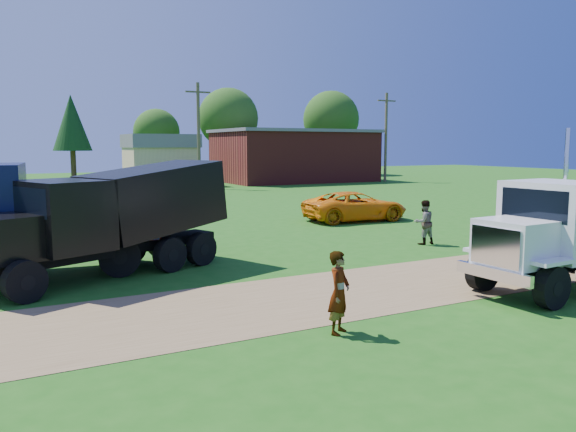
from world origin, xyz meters
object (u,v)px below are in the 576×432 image
navy_truck (10,219)px  orange_pickup (355,206)px  white_semi_tractor (558,236)px  black_dump_truck (115,213)px  spectator_a (339,293)px

navy_truck → orange_pickup: bearing=26.0°
white_semi_tractor → black_dump_truck: (-9.50, 7.14, 0.35)m
white_semi_tractor → black_dump_truck: size_ratio=0.93×
spectator_a → white_semi_tractor: bearing=-35.1°
orange_pickup → spectator_a: bearing=148.4°
navy_truck → orange_pickup: navy_truck is taller
navy_truck → spectator_a: 10.06m
black_dump_truck → white_semi_tractor: bearing=-59.5°
black_dump_truck → navy_truck: black_dump_truck is taller
black_dump_truck → orange_pickup: (12.68, 6.37, -1.04)m
black_dump_truck → navy_truck: bearing=135.7°
white_semi_tractor → black_dump_truck: white_semi_tractor is taller
white_semi_tractor → spectator_a: size_ratio=4.21×
black_dump_truck → orange_pickup: black_dump_truck is taller
black_dump_truck → orange_pickup: bearing=4.2°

